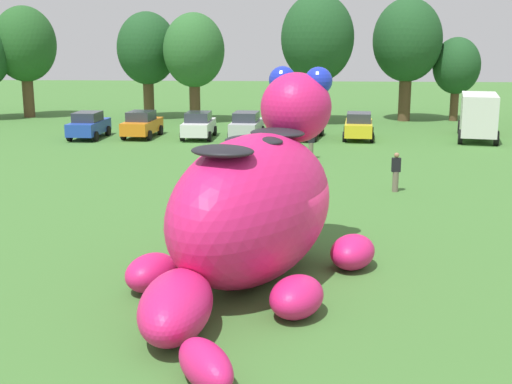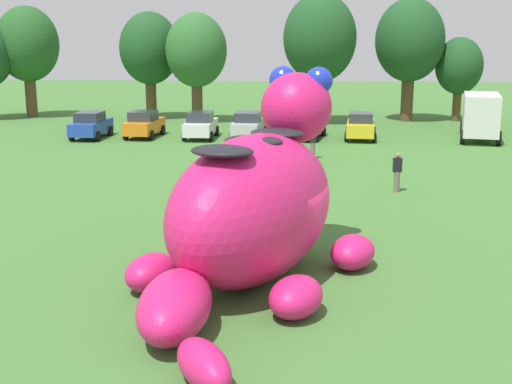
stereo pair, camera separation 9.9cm
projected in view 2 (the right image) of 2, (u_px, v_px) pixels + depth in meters
ground_plane at (300, 276)px, 19.64m from camera, size 160.00×160.00×0.00m
giant_inflatable_creature at (254, 206)px, 18.98m from camera, size 7.24×11.46×5.71m
car_blue at (91, 125)px, 44.99m from camera, size 2.07×4.16×1.72m
car_orange at (144, 124)px, 45.39m from camera, size 2.20×4.23×1.72m
car_white at (201, 125)px, 44.90m from camera, size 1.99×4.13×1.72m
car_silver at (248, 125)px, 44.91m from camera, size 2.20×4.23×1.72m
car_black at (307, 125)px, 44.83m from camera, size 2.53×4.36×1.72m
car_yellow at (361, 126)px, 44.52m from camera, size 2.21×4.23×1.72m
box_truck at (480, 115)px, 44.27m from camera, size 3.42×6.68×2.95m
tree_left at (27, 45)px, 55.16m from camera, size 4.95×4.95×8.78m
tree_mid_left at (150, 49)px, 54.29m from camera, size 4.68×4.68×8.31m
tree_centre_left at (196, 51)px, 52.11m from camera, size 4.61×4.61×8.18m
tree_centre at (320, 39)px, 51.01m from camera, size 5.37×5.37×9.54m
tree_centre_right at (410, 41)px, 52.61m from camera, size 5.23×5.23×9.28m
tree_mid_right at (459, 66)px, 53.06m from camera, size 3.59×3.59×6.38m
spectator_near_inflatable at (313, 143)px, 37.64m from camera, size 0.38×0.26×1.71m
spectator_mid_field at (207, 175)px, 29.20m from camera, size 0.38×0.26×1.71m
spectator_by_cars at (397, 172)px, 29.80m from camera, size 0.38×0.26×1.71m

